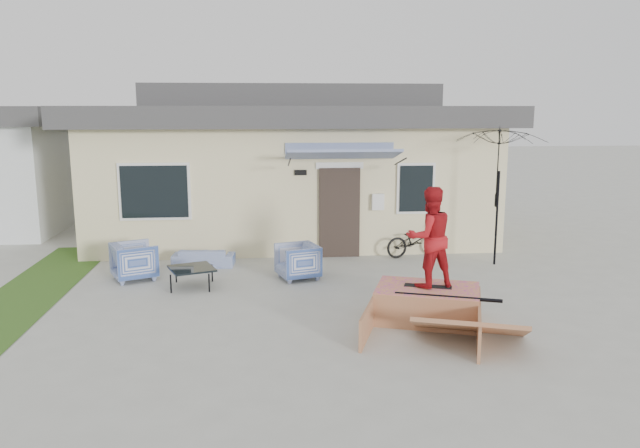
{
  "coord_description": "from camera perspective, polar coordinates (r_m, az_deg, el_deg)",
  "views": [
    {
      "loc": [
        -0.74,
        -9.49,
        3.45
      ],
      "look_at": [
        0.3,
        1.8,
        1.3
      ],
      "focal_mm": 34.36,
      "sensor_mm": 36.0,
      "label": 1
    }
  ],
  "objects": [
    {
      "name": "house",
      "position": [
        17.57,
        -2.84,
        5.8
      ],
      "size": [
        10.8,
        8.49,
        4.1
      ],
      "color": "beige",
      "rests_on": "ground"
    },
    {
      "name": "ground",
      "position": [
        10.13,
        -0.77,
        -9.18
      ],
      "size": [
        90.0,
        90.0,
        0.0
      ],
      "primitive_type": "plane",
      "color": "#A4A59C",
      "rests_on": "ground"
    },
    {
      "name": "loveseat",
      "position": [
        13.81,
        -10.78,
        -2.8
      ],
      "size": [
        1.38,
        0.51,
        0.53
      ],
      "primitive_type": "imported",
      "rotation": [
        0.0,
        0.0,
        3.06
      ],
      "color": "#294895",
      "rests_on": "ground"
    },
    {
      "name": "skater",
      "position": [
        10.09,
        10.18,
        -1.04
      ],
      "size": [
        0.91,
        0.77,
        1.65
      ],
      "primitive_type": "imported",
      "rotation": [
        0.0,
        0.0,
        3.34
      ],
      "color": "#AB151A",
      "rests_on": "skateboard"
    },
    {
      "name": "armchair_left",
      "position": [
        13.06,
        -16.91,
        -3.15
      ],
      "size": [
        1.03,
        1.06,
        0.84
      ],
      "primitive_type": "imported",
      "rotation": [
        0.0,
        0.0,
        2.0
      ],
      "color": "#294895",
      "rests_on": "ground"
    },
    {
      "name": "armchair_right",
      "position": [
        12.56,
        -2.11,
        -3.34
      ],
      "size": [
        0.92,
        0.95,
        0.8
      ],
      "primitive_type": "imported",
      "rotation": [
        0.0,
        0.0,
        -1.27
      ],
      "color": "#294895",
      "rests_on": "ground"
    },
    {
      "name": "skate_ramp",
      "position": [
        10.33,
        9.94,
        -7.35
      ],
      "size": [
        2.28,
        2.62,
        0.55
      ],
      "primitive_type": null,
      "rotation": [
        0.0,
        0.0,
        -0.33
      ],
      "color": "#A06542",
      "rests_on": "ground"
    },
    {
      "name": "grass_strip",
      "position": [
        12.8,
        -25.56,
        -5.96
      ],
      "size": [
        1.4,
        8.0,
        0.01
      ],
      "primitive_type": "cube",
      "color": "#2E531B",
      "rests_on": "ground"
    },
    {
      "name": "skateboard",
      "position": [
        10.29,
        10.02,
        -5.67
      ],
      "size": [
        0.79,
        0.43,
        0.05
      ],
      "primitive_type": "cube",
      "rotation": [
        0.0,
        0.0,
        -0.33
      ],
      "color": "black",
      "rests_on": "skate_ramp"
    },
    {
      "name": "coffee_table",
      "position": [
        12.27,
        -11.83,
        -4.87
      ],
      "size": [
        1.03,
        1.03,
        0.4
      ],
      "primitive_type": "cube",
      "rotation": [
        0.0,
        0.0,
        0.35
      ],
      "color": "black",
      "rests_on": "ground"
    },
    {
      "name": "bicycle",
      "position": [
        14.55,
        8.89,
        -1.19
      ],
      "size": [
        1.57,
        0.88,
        0.95
      ],
      "primitive_type": "imported",
      "rotation": [
        0.0,
        0.0,
        1.83
      ],
      "color": "black",
      "rests_on": "ground"
    },
    {
      "name": "patio_umbrella",
      "position": [
        14.01,
        16.28,
        3.33
      ],
      "size": [
        2.48,
        2.4,
        2.2
      ],
      "color": "black",
      "rests_on": "ground"
    }
  ]
}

